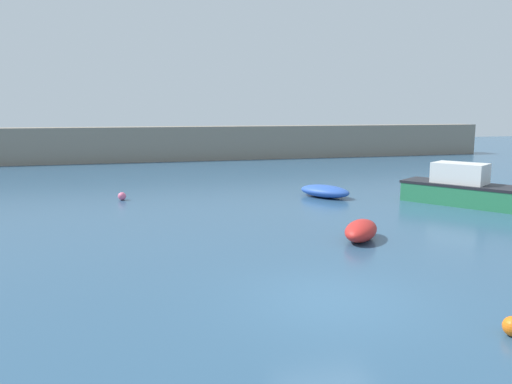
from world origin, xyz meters
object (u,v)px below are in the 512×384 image
(motorboat_with_cabin, at_px, (466,190))
(rowboat_blue_near, at_px, (325,191))
(dinghy_near_pier, at_px, (361,230))
(mooring_buoy_pink, at_px, (122,196))

(motorboat_with_cabin, distance_m, rowboat_blue_near, 6.54)
(dinghy_near_pier, height_order, mooring_buoy_pink, dinghy_near_pier)
(motorboat_with_cabin, xyz_separation_m, mooring_buoy_pink, (-15.28, 5.30, -0.52))
(motorboat_with_cabin, height_order, mooring_buoy_pink, motorboat_with_cabin)
(dinghy_near_pier, distance_m, rowboat_blue_near, 8.39)
(dinghy_near_pier, bearing_deg, motorboat_with_cabin, -20.01)
(motorboat_with_cabin, relative_size, rowboat_blue_near, 1.92)
(motorboat_with_cabin, bearing_deg, rowboat_blue_near, -156.94)
(mooring_buoy_pink, bearing_deg, rowboat_blue_near, -9.92)
(motorboat_with_cabin, xyz_separation_m, rowboat_blue_near, (-5.46, 3.59, -0.41))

